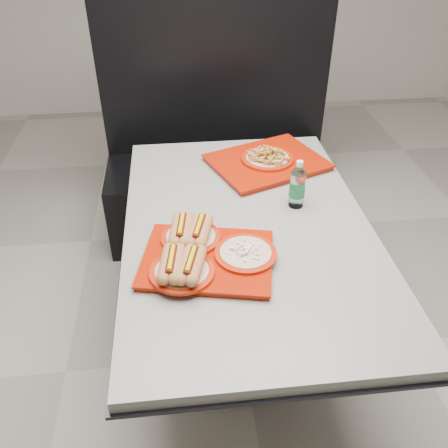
{
  "coord_description": "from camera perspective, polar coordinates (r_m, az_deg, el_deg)",
  "views": [
    {
      "loc": [
        -0.24,
        -1.4,
        1.77
      ],
      "look_at": [
        -0.1,
        -0.1,
        0.83
      ],
      "focal_mm": 38.0,
      "sensor_mm": 36.0,
      "label": 1
    }
  ],
  "objects": [
    {
      "name": "tray_near",
      "position": [
        1.56,
        -2.66,
        -3.55
      ],
      "size": [
        0.48,
        0.41,
        0.09
      ],
      "rotation": [
        0.0,
        0.0,
        -0.21
      ],
      "color": "#951604",
      "rests_on": "diner_table"
    },
    {
      "name": "ground",
      "position": [
        2.27,
        2.3,
        -15.55
      ],
      "size": [
        6.0,
        6.0,
        0.0
      ],
      "primitive_type": "plane",
      "color": "#9F998F",
      "rests_on": "ground"
    },
    {
      "name": "booth_bench",
      "position": [
        2.85,
        -0.66,
        7.11
      ],
      "size": [
        1.3,
        0.57,
        1.35
      ],
      "color": "black",
      "rests_on": "ground"
    },
    {
      "name": "tray_far",
      "position": [
        2.12,
        5.22,
        7.7
      ],
      "size": [
        0.57,
        0.52,
        0.09
      ],
      "rotation": [
        0.0,
        0.0,
        0.38
      ],
      "color": "#951604",
      "rests_on": "diner_table"
    },
    {
      "name": "diner_table",
      "position": [
        1.85,
        2.73,
        -4.16
      ],
      "size": [
        0.92,
        1.42,
        0.75
      ],
      "color": "black",
      "rests_on": "ground"
    },
    {
      "name": "water_bottle",
      "position": [
        1.83,
        8.82,
        4.44
      ],
      "size": [
        0.06,
        0.06,
        0.19
      ],
      "rotation": [
        0.0,
        0.0,
        0.42
      ],
      "color": "silver",
      "rests_on": "diner_table"
    }
  ]
}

